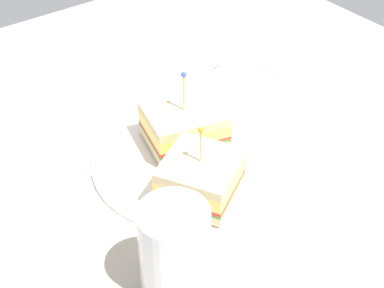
{
  "coord_description": "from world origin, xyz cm",
  "views": [
    {
      "loc": [
        34.42,
        45.73,
        49.17
      ],
      "look_at": [
        0.0,
        0.0,
        2.84
      ],
      "focal_mm": 53.29,
      "sensor_mm": 36.0,
      "label": 1
    }
  ],
  "objects": [
    {
      "name": "sandwich_half_front",
      "position": [
        3.43,
        6.23,
        3.41
      ],
      "size": [
        11.82,
        11.72,
        10.11
      ],
      "color": "beige",
      "rests_on": "plate"
    },
    {
      "name": "sandwich_half_back",
      "position": [
        -1.21,
        -3.31,
        3.39
      ],
      "size": [
        11.78,
        10.57,
        10.77
      ],
      "color": "beige",
      "rests_on": "plate"
    },
    {
      "name": "drink_glass",
      "position": [
        13.63,
        15.2,
        4.91
      ],
      "size": [
        7.09,
        7.09,
        11.13
      ],
      "color": "beige",
      "rests_on": "ground_plane"
    },
    {
      "name": "fork",
      "position": [
        -17.99,
        -13.46,
        0.17
      ],
      "size": [
        4.89,
        11.26,
        0.35
      ],
      "color": "silver",
      "rests_on": "ground_plane"
    },
    {
      "name": "ground_plane",
      "position": [
        0.0,
        0.0,
        -1.0
      ],
      "size": [
        101.92,
        101.92,
        2.0
      ],
      "primitive_type": "cube",
      "color": "#9E9384"
    },
    {
      "name": "knife",
      "position": [
        -22.69,
        -14.34,
        0.18
      ],
      "size": [
        3.91,
        12.41,
        0.35
      ],
      "color": "silver",
      "rests_on": "ground_plane"
    },
    {
      "name": "plate",
      "position": [
        0.0,
        0.0,
        0.42
      ],
      "size": [
        26.5,
        26.5,
        0.84
      ],
      "primitive_type": "cylinder",
      "color": "silver",
      "rests_on": "ground_plane"
    }
  ]
}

